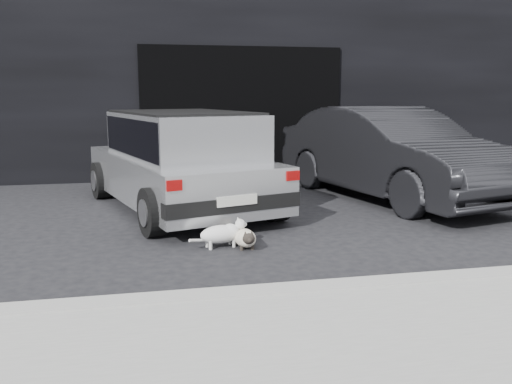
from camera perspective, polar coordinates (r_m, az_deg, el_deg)
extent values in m
plane|color=black|center=(6.97, -3.51, -3.71)|extent=(80.00, 80.00, 0.00)
cube|color=black|center=(12.87, -3.14, 13.92)|extent=(34.00, 4.00, 5.00)
cube|color=black|center=(10.87, -1.44, 8.27)|extent=(4.00, 0.10, 2.60)
cube|color=gray|center=(4.83, 13.22, -9.67)|extent=(18.00, 0.25, 0.12)
cube|color=gray|center=(3.86, 21.01, -15.40)|extent=(18.00, 2.20, 0.11)
cube|color=#B5B7BA|center=(8.09, -8.13, 1.68)|extent=(2.75, 4.21, 0.62)
cube|color=#B5B7BA|center=(7.84, -7.74, 5.95)|extent=(2.19, 2.91, 0.62)
cube|color=black|center=(7.84, -7.74, 5.95)|extent=(2.17, 2.82, 0.50)
cube|color=black|center=(6.41, -2.31, -1.30)|extent=(1.72, 0.65, 0.18)
cube|color=black|center=(9.86, -11.88, 2.58)|extent=(1.72, 0.65, 0.18)
cube|color=silver|center=(6.32, -1.98, -0.91)|extent=(0.50, 0.16, 0.12)
cube|color=#8C0707|center=(5.99, -8.60, 0.67)|extent=(0.18, 0.08, 0.12)
cube|color=#8C0707|center=(6.65, 3.91, 1.73)|extent=(0.18, 0.08, 0.12)
cube|color=black|center=(7.82, -7.80, 8.32)|extent=(2.12, 2.66, 0.03)
cylinder|color=black|center=(6.56, -10.81, -2.10)|extent=(0.38, 0.63, 0.60)
cylinder|color=slate|center=(6.53, -11.81, -2.20)|extent=(0.11, 0.32, 0.33)
cylinder|color=black|center=(7.23, 2.06, -0.77)|extent=(0.38, 0.63, 0.60)
cylinder|color=slate|center=(7.29, 2.87, -0.68)|extent=(0.11, 0.32, 0.33)
cylinder|color=black|center=(9.17, -15.99, 1.20)|extent=(0.38, 0.63, 0.60)
cylinder|color=slate|center=(9.14, -16.72, 1.14)|extent=(0.11, 0.32, 0.33)
cylinder|color=black|center=(9.66, -6.15, 1.99)|extent=(0.38, 0.63, 0.60)
cylinder|color=slate|center=(9.70, -5.50, 2.04)|extent=(0.11, 0.32, 0.33)
imported|color=black|center=(9.02, 13.92, 4.00)|extent=(2.57, 4.75, 1.48)
ellipsoid|color=beige|center=(6.06, -1.19, -4.83)|extent=(0.24, 0.48, 0.18)
ellipsoid|color=beige|center=(5.95, -0.99, -4.92)|extent=(0.21, 0.21, 0.17)
ellipsoid|color=black|center=(5.82, -0.77, -4.93)|extent=(0.14, 0.12, 0.12)
sphere|color=black|center=(5.77, -0.67, -5.13)|extent=(0.05, 0.05, 0.05)
cone|color=black|center=(5.82, -0.46, -4.35)|extent=(0.04, 0.06, 0.06)
cone|color=black|center=(5.81, -1.14, -4.38)|extent=(0.04, 0.06, 0.06)
cylinder|color=black|center=(5.96, -0.38, -5.83)|extent=(0.04, 0.04, 0.06)
cylinder|color=black|center=(5.94, -1.52, -5.89)|extent=(0.04, 0.04, 0.06)
cylinder|color=black|center=(6.23, -0.87, -5.12)|extent=(0.04, 0.04, 0.06)
cylinder|color=black|center=(6.21, -1.95, -5.18)|extent=(0.04, 0.04, 0.06)
cylinder|color=black|center=(6.32, -1.59, -4.50)|extent=(0.12, 0.26, 0.08)
ellipsoid|color=white|center=(6.05, -3.76, -4.45)|extent=(0.50, 0.32, 0.20)
ellipsoid|color=white|center=(6.08, -2.73, -4.15)|extent=(0.24, 0.24, 0.17)
ellipsoid|color=silver|center=(6.11, -1.67, -3.41)|extent=(0.14, 0.15, 0.12)
sphere|color=silver|center=(6.13, -1.21, -3.42)|extent=(0.05, 0.05, 0.05)
cone|color=silver|center=(6.12, -1.91, -2.86)|extent=(0.06, 0.05, 0.06)
cone|color=silver|center=(6.06, -1.67, -2.99)|extent=(0.06, 0.05, 0.06)
cylinder|color=silver|center=(6.17, -2.73, -5.00)|extent=(0.04, 0.04, 0.12)
cylinder|color=silver|center=(6.07, -2.34, -5.27)|extent=(0.04, 0.04, 0.12)
cylinder|color=silver|center=(6.08, -5.16, -5.26)|extent=(0.04, 0.04, 0.12)
cylinder|color=silver|center=(5.98, -4.81, -5.54)|extent=(0.04, 0.04, 0.12)
cylinder|color=silver|center=(5.98, -6.05, -5.09)|extent=(0.24, 0.16, 0.08)
ellipsoid|color=gray|center=(6.00, -4.46, -4.38)|extent=(0.19, 0.16, 0.08)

